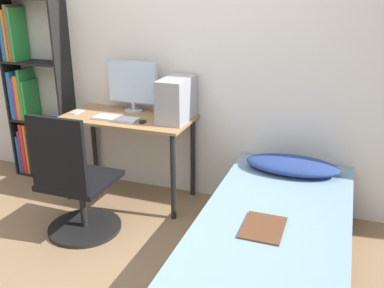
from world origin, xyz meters
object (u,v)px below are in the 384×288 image
object	(u,v)px
pc_tower	(177,99)
office_chair	(76,191)
bed	(272,249)
monitor	(133,84)
keyboard	(116,119)
bookshelf	(29,94)

from	to	relation	value
pc_tower	office_chair	bearing A→B (deg)	-124.70
office_chair	bed	bearing A→B (deg)	-1.14
bed	pc_tower	world-z (taller)	pc_tower
monitor	office_chair	bearing A→B (deg)	-93.39
keyboard	office_chair	bearing A→B (deg)	-93.85
bookshelf	office_chair	distance (m)	1.43
bed	keyboard	xyz separation A→B (m)	(-1.45, 0.61, 0.55)
office_chair	bed	size ratio (longest dim) A/B	0.49
bookshelf	pc_tower	xyz separation A→B (m)	(1.58, -0.10, 0.11)
bed	monitor	size ratio (longest dim) A/B	4.18
monitor	keyboard	distance (m)	0.37
office_chair	keyboard	xyz separation A→B (m)	(0.04, 0.58, 0.40)
office_chair	monitor	world-z (taller)	monitor
monitor	pc_tower	bearing A→B (deg)	-15.37
bookshelf	office_chair	bearing A→B (deg)	-38.62
office_chair	bed	distance (m)	1.49
office_chair	monitor	size ratio (longest dim) A/B	2.05
office_chair	keyboard	bearing A→B (deg)	86.15
bookshelf	monitor	distance (m)	1.13
bed	pc_tower	size ratio (longest dim) A/B	4.85
monitor	bookshelf	bearing A→B (deg)	-178.66
office_chair	pc_tower	xyz separation A→B (m)	(0.52, 0.75, 0.57)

